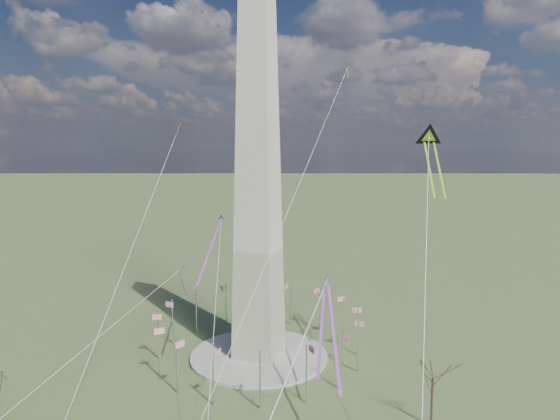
% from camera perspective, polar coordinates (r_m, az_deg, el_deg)
% --- Properties ---
extents(ground, '(2000.00, 2000.00, 0.00)m').
position_cam_1_polar(ground, '(136.66, -2.40, -16.43)').
color(ground, '#46572B').
rests_on(ground, ground).
extents(plaza, '(36.00, 36.00, 0.80)m').
position_cam_1_polar(plaza, '(136.50, -2.40, -16.27)').
color(plaza, '#9D978F').
rests_on(plaza, ground).
extents(washington_monument, '(15.56, 15.56, 100.00)m').
position_cam_1_polar(washington_monument, '(125.27, -2.52, 4.08)').
color(washington_monument, '#AA9F8E').
rests_on(washington_monument, plaza).
extents(flagpole_ring, '(54.40, 54.40, 13.00)m').
position_cam_1_polar(flagpole_ring, '(133.89, -2.42, -13.58)').
color(flagpole_ring, silver).
rests_on(flagpole_ring, ground).
extents(tree_near, '(8.63, 8.63, 15.11)m').
position_cam_1_polar(tree_near, '(106.60, 17.09, -17.55)').
color(tree_near, '#3F2D26').
rests_on(tree_near, ground).
extents(kite_delta_black, '(8.63, 19.49, 15.87)m').
position_cam_1_polar(kite_delta_black, '(122.47, 16.72, 7.60)').
color(kite_delta_black, black).
rests_on(kite_delta_black, ground).
extents(kite_diamond_purple, '(2.19, 3.26, 9.92)m').
position_cam_1_polar(kite_diamond_purple, '(145.65, -11.13, -6.92)').
color(kite_diamond_purple, navy).
rests_on(kite_diamond_purple, ground).
extents(kite_streamer_left, '(9.45, 22.62, 16.21)m').
position_cam_1_polar(kite_streamer_left, '(104.13, 5.93, -11.75)').
color(kite_streamer_left, '#EA254D').
rests_on(kite_streamer_left, ground).
extents(kite_streamer_mid, '(4.54, 20.01, 13.81)m').
position_cam_1_polar(kite_streamer_mid, '(125.04, -7.64, -3.47)').
color(kite_streamer_mid, '#EA254D').
rests_on(kite_streamer_mid, ground).
extents(kite_streamer_right, '(5.37, 20.81, 14.41)m').
position_cam_1_polar(kite_streamer_right, '(119.27, 4.83, -12.27)').
color(kite_streamer_right, '#EA254D').
rests_on(kite_streamer_right, ground).
extents(kite_small_red, '(1.17, 1.91, 4.37)m').
position_cam_1_polar(kite_small_red, '(170.38, -11.32, 9.49)').
color(kite_small_red, '#BE3716').
rests_on(kite_small_red, ground).
extents(kite_small_white, '(1.15, 1.65, 4.12)m').
position_cam_1_polar(kite_small_white, '(173.31, 7.71, 15.62)').
color(kite_small_white, silver).
rests_on(kite_small_white, ground).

